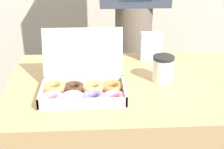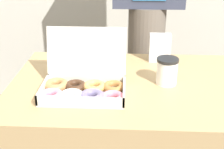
{
  "view_description": "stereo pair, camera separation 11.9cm",
  "coord_description": "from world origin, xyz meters",
  "px_view_note": "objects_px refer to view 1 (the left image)",
  "views": [
    {
      "loc": [
        -0.17,
        -1.21,
        1.36
      ],
      "look_at": [
        -0.1,
        -0.12,
        0.87
      ],
      "focal_mm": 50.0,
      "sensor_mm": 36.0,
      "label": 1
    },
    {
      "loc": [
        -0.05,
        -1.21,
        1.36
      ],
      "look_at": [
        -0.1,
        -0.12,
        0.87
      ],
      "focal_mm": 50.0,
      "sensor_mm": 36.0,
      "label": 2
    }
  ],
  "objects_px": {
    "donut_box": "(82,88)",
    "person_customer": "(134,7)",
    "napkin_holder": "(151,46)",
    "coffee_cup": "(163,69)"
  },
  "relations": [
    {
      "from": "donut_box",
      "to": "person_customer",
      "type": "relative_size",
      "value": 0.2
    },
    {
      "from": "donut_box",
      "to": "person_customer",
      "type": "xyz_separation_m",
      "value": [
        0.28,
        0.7,
        0.16
      ]
    },
    {
      "from": "donut_box",
      "to": "person_customer",
      "type": "bearing_deg",
      "value": 67.74
    },
    {
      "from": "napkin_holder",
      "to": "person_customer",
      "type": "xyz_separation_m",
      "value": [
        -0.05,
        0.33,
        0.13
      ]
    },
    {
      "from": "coffee_cup",
      "to": "napkin_holder",
      "type": "height_order",
      "value": "napkin_holder"
    },
    {
      "from": "donut_box",
      "to": "napkin_holder",
      "type": "xyz_separation_m",
      "value": [
        0.33,
        0.37,
        0.04
      ]
    },
    {
      "from": "napkin_holder",
      "to": "person_customer",
      "type": "height_order",
      "value": "person_customer"
    },
    {
      "from": "coffee_cup",
      "to": "person_customer",
      "type": "relative_size",
      "value": 0.06
    },
    {
      "from": "coffee_cup",
      "to": "napkin_holder",
      "type": "distance_m",
      "value": 0.26
    },
    {
      "from": "coffee_cup",
      "to": "napkin_holder",
      "type": "relative_size",
      "value": 0.82
    }
  ]
}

